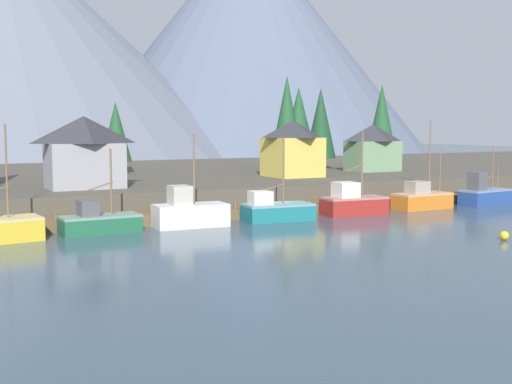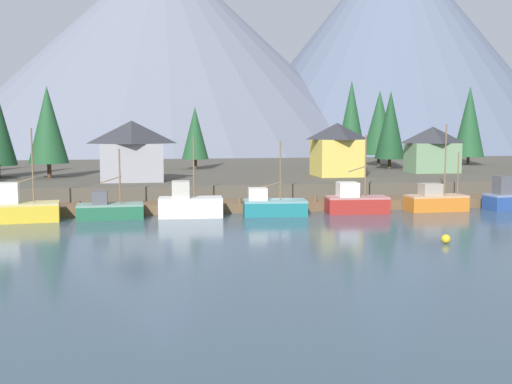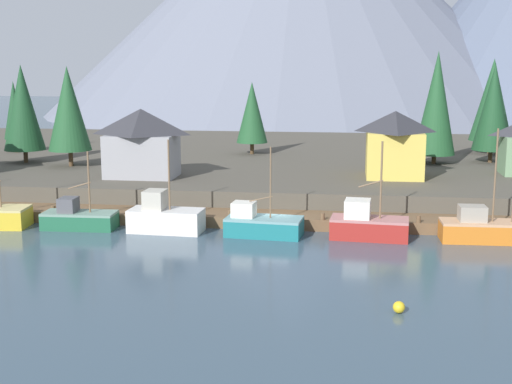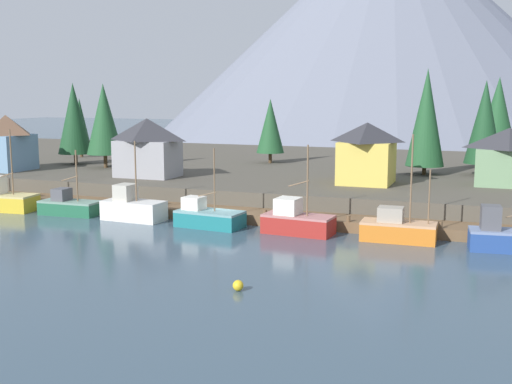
# 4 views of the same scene
# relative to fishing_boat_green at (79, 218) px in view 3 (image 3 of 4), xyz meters

# --- Properties ---
(ground_plane) EXTENTS (400.00, 400.00, 1.00)m
(ground_plane) POSITION_rel_fishing_boat_green_xyz_m (16.99, 21.54, -1.41)
(ground_plane) COLOR #384C5B
(dock) EXTENTS (80.00, 4.00, 1.60)m
(dock) POSITION_rel_fishing_boat_green_xyz_m (16.99, 3.53, -0.41)
(dock) COLOR brown
(dock) RESTS_ON ground_plane
(shoreline_bank) EXTENTS (400.00, 56.00, 2.50)m
(shoreline_bank) POSITION_rel_fishing_boat_green_xyz_m (16.99, 33.54, 0.34)
(shoreline_bank) COLOR #4C473D
(shoreline_bank) RESTS_ON ground_plane
(fishing_boat_green) EXTENTS (6.33, 2.82, 6.75)m
(fishing_boat_green) POSITION_rel_fishing_boat_green_xyz_m (0.00, 0.00, 0.00)
(fishing_boat_green) COLOR #1E5B3D
(fishing_boat_green) RESTS_ON ground_plane
(fishing_boat_white) EXTENTS (6.37, 3.09, 7.88)m
(fishing_boat_white) POSITION_rel_fishing_boat_green_xyz_m (7.70, -0.13, 0.33)
(fishing_boat_white) COLOR silver
(fishing_boat_white) RESTS_ON ground_plane
(fishing_boat_teal) EXTENTS (6.51, 3.59, 7.46)m
(fishing_boat_teal) POSITION_rel_fishing_boat_green_xyz_m (16.05, -0.39, 0.04)
(fishing_boat_teal) COLOR #196B70
(fishing_boat_teal) RESTS_ON ground_plane
(fishing_boat_red) EXTENTS (6.46, 3.27, 8.02)m
(fishing_boat_red) POSITION_rel_fishing_boat_green_xyz_m (24.71, -0.22, 0.25)
(fishing_boat_red) COLOR maroon
(fishing_boat_red) RESTS_ON ground_plane
(fishing_boat_orange) EXTENTS (6.32, 2.79, 9.12)m
(fishing_boat_orange) POSITION_rel_fishing_boat_green_xyz_m (33.62, 0.02, 0.15)
(fishing_boat_orange) COLOR #CC6B1E
(fishing_boat_orange) RESTS_ON ground_plane
(house_grey) EXTENTS (7.39, 5.02, 7.03)m
(house_grey) POSITION_rel_fishing_boat_green_xyz_m (1.98, 12.72, 5.19)
(house_grey) COLOR gray
(house_grey) RESTS_ON shoreline_bank
(house_yellow) EXTENTS (5.96, 6.37, 6.80)m
(house_yellow) POSITION_rel_fishing_boat_green_xyz_m (27.75, 16.27, 5.06)
(house_yellow) COLOR gold
(house_yellow) RESTS_ON shoreline_bank
(conifer_near_left) EXTENTS (4.76, 4.76, 11.44)m
(conifer_near_left) POSITION_rel_fishing_boat_green_xyz_m (-14.76, 21.17, 8.05)
(conifer_near_left) COLOR #4C3823
(conifer_near_left) RESTS_ON shoreline_bank
(conifer_near_right) EXTENTS (2.98, 2.98, 9.28)m
(conifer_near_right) POSITION_rel_fishing_boat_green_xyz_m (-20.12, 29.84, 7.09)
(conifer_near_right) COLOR #4C3823
(conifer_near_right) RESTS_ON shoreline_bank
(conifer_mid_left) EXTENTS (4.69, 4.69, 12.97)m
(conifer_mid_left) POSITION_rel_fishing_boat_green_xyz_m (32.99, 26.55, 8.61)
(conifer_mid_left) COLOR #4C3823
(conifer_mid_left) RESTS_ON shoreline_bank
(conifer_mid_right) EXTENTS (4.49, 4.49, 11.60)m
(conifer_mid_right) POSITION_rel_fishing_boat_green_xyz_m (39.71, 28.36, 8.12)
(conifer_mid_right) COLOR #4C3823
(conifer_mid_right) RESTS_ON shoreline_bank
(conifer_back_right) EXTENTS (3.99, 3.99, 9.22)m
(conifer_back_right) POSITION_rel_fishing_boat_green_xyz_m (10.72, 32.30, 6.93)
(conifer_back_right) COLOR #4C3823
(conifer_back_right) RESTS_ON shoreline_bank
(conifer_centre) EXTENTS (5.39, 5.39, 12.16)m
(conifer_centre) POSITION_rel_fishing_boat_green_xyz_m (41.19, 36.85, 8.51)
(conifer_centre) COLOR #4C3823
(conifer_centre) RESTS_ON shoreline_bank
(conifer_far_left) EXTENTS (4.84, 4.84, 11.28)m
(conifer_far_left) POSITION_rel_fishing_boat_green_xyz_m (-8.28, 18.96, 8.14)
(conifer_far_left) COLOR #4C3823
(conifer_far_left) RESTS_ON shoreline_bank
(channel_buoy) EXTENTS (0.70, 0.70, 0.70)m
(channel_buoy) POSITION_rel_fishing_boat_green_xyz_m (26.13, -17.46, -0.56)
(channel_buoy) COLOR gold
(channel_buoy) RESTS_ON ground_plane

